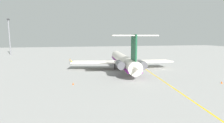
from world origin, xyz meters
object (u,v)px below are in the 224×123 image
object	(u,v)px
ground_crew_portside	(71,62)
ground_crew_near_nose	(70,60)
safety_cone_wingtip	(222,82)
light_mast	(9,35)
main_jetliner	(124,60)
safety_cone_tail	(73,84)
safety_cone_nose	(158,60)

from	to	relation	value
ground_crew_portside	ground_crew_near_nose	bearing A→B (deg)	-161.17
ground_crew_near_nose	safety_cone_wingtip	bearing A→B (deg)	-50.80
safety_cone_wingtip	light_mast	bearing A→B (deg)	39.08
main_jetliner	safety_cone_wingtip	size ratio (longest dim) A/B	73.66
safety_cone_tail	light_mast	bearing A→B (deg)	24.45
main_jetliner	light_mast	bearing A→B (deg)	46.66
ground_crew_near_nose	safety_cone_wingtip	size ratio (longest dim) A/B	3.17
ground_crew_near_nose	light_mast	world-z (taller)	light_mast
main_jetliner	ground_crew_portside	xyz separation A→B (m)	(16.48, 17.47, -2.14)
safety_cone_wingtip	light_mast	distance (m)	114.88
safety_cone_nose	safety_cone_tail	distance (m)	52.60
main_jetliner	safety_cone_tail	distance (m)	23.83
main_jetliner	safety_cone_wingtip	world-z (taller)	main_jetliner
safety_cone_wingtip	ground_crew_near_nose	bearing A→B (deg)	38.17
main_jetliner	safety_cone_wingtip	distance (m)	29.31
main_jetliner	safety_cone_nose	world-z (taller)	main_jetliner
safety_cone_nose	safety_cone_tail	bearing A→B (deg)	130.16
safety_cone_nose	safety_cone_wingtip	bearing A→B (deg)	172.80
ground_crew_near_nose	safety_cone_tail	bearing A→B (deg)	-88.11
ground_crew_near_nose	light_mast	size ratio (longest dim) A/B	0.08
ground_crew_near_nose	safety_cone_nose	world-z (taller)	ground_crew_near_nose
main_jetliner	ground_crew_near_nose	distance (m)	28.47
main_jetliner	light_mast	xyz separation A→B (m)	(65.41, 54.42, 9.21)
ground_crew_near_nose	light_mast	distance (m)	57.82
ground_crew_near_nose	ground_crew_portside	distance (m)	5.52
main_jetliner	safety_cone_tail	bearing A→B (deg)	139.51
ground_crew_near_nose	ground_crew_portside	bearing A→B (deg)	-83.67
main_jetliner	light_mast	world-z (taller)	light_mast
safety_cone_wingtip	safety_cone_tail	bearing A→B (deg)	78.28
safety_cone_nose	main_jetliner	bearing A→B (deg)	128.17
ground_crew_portside	safety_cone_wingtip	xyz separation A→B (m)	(-39.75, -35.05, -0.80)
ground_crew_portside	light_mast	bearing A→B (deg)	-129.41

